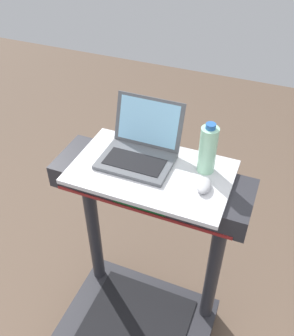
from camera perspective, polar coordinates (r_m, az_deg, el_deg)
The scene contains 4 objects.
desk_board at distance 1.64m, azimuth 0.66°, elevation -0.58°, with size 0.70×0.42×0.02m, color silver.
laptop at distance 1.67m, azimuth -1.05°, elevation 3.04°, with size 0.32×0.30×0.24m.
computer_mouse at distance 1.55m, azimuth 8.61°, elevation -2.60°, with size 0.06×0.10×0.03m, color #B2B2B7.
water_bottle at distance 1.58m, azimuth 9.24°, elevation 2.81°, with size 0.08×0.08×0.24m.
Camera 1 is at (0.45, -0.46, 2.15)m, focal length 40.05 mm.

